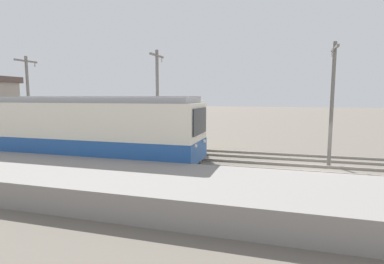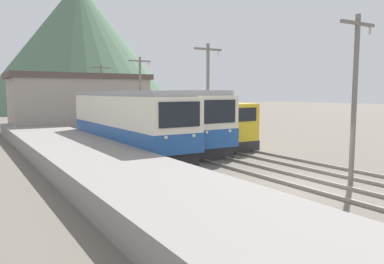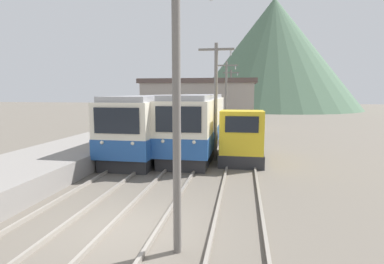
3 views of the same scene
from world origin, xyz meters
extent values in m
plane|color=#665E54|center=(0.00, 0.00, 0.00)|extent=(200.00, 200.00, 0.00)
cube|color=gray|center=(-6.25, 0.00, 0.46)|extent=(4.50, 54.00, 0.93)
cube|color=gray|center=(-3.32, 0.00, 0.07)|extent=(0.10, 60.00, 0.14)
cube|color=gray|center=(-1.88, 0.00, 0.07)|extent=(0.10, 60.00, 0.14)
cube|color=gray|center=(-0.52, 0.00, 0.07)|extent=(0.10, 60.00, 0.14)
cube|color=gray|center=(0.92, 0.00, 0.07)|extent=(0.10, 60.00, 0.14)
cube|color=gray|center=(2.48, 0.00, 0.07)|extent=(0.10, 60.00, 0.14)
cube|color=gray|center=(3.92, 0.00, 0.07)|extent=(0.10, 60.00, 0.14)
cube|color=#28282B|center=(-2.60, 11.98, 0.35)|extent=(2.58, 12.62, 0.70)
cube|color=silver|center=(-2.60, 11.98, 2.09)|extent=(2.80, 13.14, 2.78)
cube|color=#235199|center=(-2.60, 11.98, 1.20)|extent=(2.84, 13.18, 1.00)
cube|color=black|center=(-2.60, 5.38, 2.65)|extent=(2.24, 0.06, 1.22)
sphere|color=silver|center=(-3.37, 5.37, 1.59)|extent=(0.18, 0.18, 0.18)
sphere|color=silver|center=(-1.83, 5.37, 1.59)|extent=(0.18, 0.18, 0.18)
cube|color=#939399|center=(-2.60, 11.98, 3.62)|extent=(2.46, 12.62, 0.28)
cube|color=#28282B|center=(0.20, 11.97, 0.35)|extent=(2.58, 11.16, 0.70)
cube|color=silver|center=(0.20, 11.97, 2.12)|extent=(2.80, 11.63, 2.83)
cube|color=#235199|center=(0.20, 11.97, 1.21)|extent=(2.84, 11.67, 1.02)
cube|color=black|center=(0.20, 6.13, 2.68)|extent=(2.24, 0.06, 1.25)
sphere|color=silver|center=(-0.57, 6.12, 1.61)|extent=(0.18, 0.18, 0.18)
sphere|color=silver|center=(0.97, 6.12, 1.61)|extent=(0.18, 0.18, 0.18)
cube|color=#939399|center=(0.20, 11.97, 3.67)|extent=(2.46, 11.16, 0.28)
cube|color=#28282B|center=(3.20, 10.16, 0.35)|extent=(2.40, 5.37, 0.70)
cube|color=gold|center=(3.20, 8.33, 1.85)|extent=(2.28, 1.72, 2.30)
cube|color=black|center=(3.20, 7.45, 2.36)|extent=(1.68, 0.04, 0.83)
cube|color=gold|center=(3.20, 11.01, 1.40)|extent=(1.92, 3.55, 1.40)
cylinder|color=black|center=(3.20, 11.01, 2.35)|extent=(0.16, 0.16, 0.50)
cylinder|color=slate|center=(1.70, -0.89, 3.35)|extent=(0.20, 0.20, 6.69)
cube|color=slate|center=(1.70, -0.89, 6.34)|extent=(2.00, 0.12, 0.12)
cylinder|color=#B2B2B7|center=(2.50, -0.89, 6.14)|extent=(0.10, 0.10, 0.30)
cylinder|color=slate|center=(1.70, 9.32, 3.35)|extent=(0.20, 0.20, 6.69)
cube|color=slate|center=(1.70, 9.32, 6.34)|extent=(2.00, 0.12, 0.12)
cylinder|color=#B2B2B7|center=(2.50, 9.32, 6.14)|extent=(0.10, 0.10, 0.30)
cylinder|color=slate|center=(1.70, 19.53, 3.35)|extent=(0.20, 0.20, 6.69)
cube|color=slate|center=(1.70, 19.53, 6.34)|extent=(2.00, 0.12, 0.12)
cylinder|color=#B2B2B7|center=(2.50, 19.53, 6.14)|extent=(0.10, 0.10, 0.30)
cylinder|color=slate|center=(1.70, 29.74, 3.35)|extent=(0.20, 0.20, 6.69)
cube|color=slate|center=(1.70, 29.74, 6.34)|extent=(2.00, 0.12, 0.12)
cylinder|color=#B2B2B7|center=(2.50, 29.74, 6.14)|extent=(0.10, 0.10, 0.30)
cube|color=gray|center=(-1.68, 26.00, 2.46)|extent=(12.00, 6.00, 4.92)
cube|color=#51423D|center=(-1.68, 26.00, 5.17)|extent=(12.60, 6.30, 0.50)
cone|color=#517056|center=(9.98, 67.45, 12.93)|extent=(39.90, 39.90, 25.85)
camera|label=1|loc=(-16.06, 1.80, 3.79)|focal=28.00mm
camera|label=2|loc=(-11.53, -10.01, 3.70)|focal=35.00mm
camera|label=3|loc=(3.25, -7.78, 3.97)|focal=28.00mm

